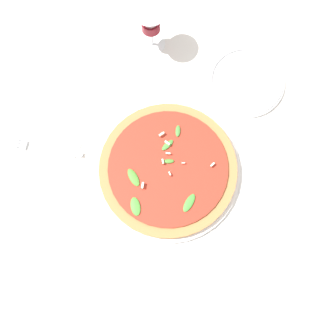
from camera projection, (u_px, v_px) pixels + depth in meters
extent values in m
plane|color=silver|center=(179.00, 183.00, 0.93)|extent=(6.00, 6.00, 0.00)
cylinder|color=white|center=(168.00, 171.00, 0.93)|extent=(0.34, 0.34, 0.01)
cylinder|color=#AD7542|center=(168.00, 169.00, 0.91)|extent=(0.32, 0.32, 0.02)
cylinder|color=#A82D1E|center=(168.00, 168.00, 0.90)|extent=(0.28, 0.28, 0.01)
ellipsoid|color=#448A35|center=(189.00, 203.00, 0.88)|extent=(0.02, 0.05, 0.01)
ellipsoid|color=#48842E|center=(133.00, 177.00, 0.89)|extent=(0.05, 0.04, 0.01)
ellipsoid|color=#428435|center=(167.00, 145.00, 0.91)|extent=(0.02, 0.04, 0.01)
ellipsoid|color=#497F2F|center=(169.00, 161.00, 0.90)|extent=(0.03, 0.02, 0.01)
ellipsoid|color=#468E33|center=(135.00, 206.00, 0.87)|extent=(0.04, 0.05, 0.01)
ellipsoid|color=#447F36|center=(178.00, 131.00, 0.92)|extent=(0.02, 0.03, 0.01)
cube|color=#EFE5C6|center=(167.00, 143.00, 0.90)|extent=(0.01, 0.01, 0.01)
cube|color=#EFE5C6|center=(162.00, 134.00, 0.91)|extent=(0.01, 0.01, 0.01)
cube|color=#EFE5C6|center=(170.00, 173.00, 0.89)|extent=(0.01, 0.01, 0.01)
cube|color=#EFE5C6|center=(163.00, 162.00, 0.89)|extent=(0.01, 0.01, 0.01)
cube|color=#EFE5C6|center=(212.00, 165.00, 0.89)|extent=(0.01, 0.01, 0.01)
cube|color=#EFE5C6|center=(168.00, 153.00, 0.90)|extent=(0.01, 0.01, 0.01)
cube|color=#EFE5C6|center=(183.00, 163.00, 0.89)|extent=(0.01, 0.01, 0.00)
cube|color=#EFE5C6|center=(143.00, 185.00, 0.88)|extent=(0.01, 0.01, 0.01)
cylinder|color=white|center=(152.00, 44.00, 1.02)|extent=(0.07, 0.07, 0.00)
cylinder|color=white|center=(152.00, 37.00, 0.98)|extent=(0.01, 0.01, 0.06)
cone|color=white|center=(150.00, 20.00, 0.92)|extent=(0.08, 0.08, 0.07)
cylinder|color=maroon|center=(151.00, 25.00, 0.94)|extent=(0.05, 0.05, 0.03)
cube|color=white|center=(47.00, 149.00, 0.94)|extent=(0.15, 0.11, 0.01)
cube|color=silver|center=(58.00, 151.00, 0.94)|extent=(0.12, 0.05, 0.00)
cube|color=silver|center=(23.00, 145.00, 0.94)|extent=(0.03, 0.03, 0.00)
cube|color=silver|center=(14.00, 139.00, 0.94)|extent=(0.04, 0.02, 0.00)
cube|color=silver|center=(12.00, 143.00, 0.94)|extent=(0.04, 0.02, 0.00)
cube|color=silver|center=(11.00, 146.00, 0.94)|extent=(0.04, 0.02, 0.00)
cylinder|color=white|center=(246.00, 82.00, 0.99)|extent=(0.19, 0.19, 0.01)
torus|color=white|center=(246.00, 80.00, 0.98)|extent=(0.19, 0.19, 0.01)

